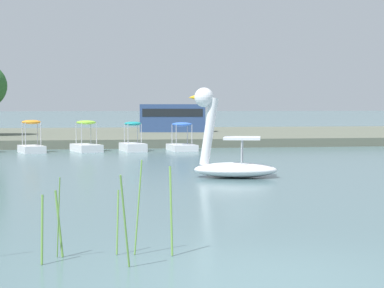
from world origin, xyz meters
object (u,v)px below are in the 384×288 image
at_px(swan_boat, 230,157).
at_px(parked_van, 173,117).
at_px(pedal_boat_lime, 86,142).
at_px(pedal_boat_orange, 32,143).
at_px(pedal_boat_teal, 133,143).
at_px(pedal_boat_blue, 182,142).

bearing_deg(swan_boat, parked_van, 86.43).
distance_m(pedal_boat_lime, parked_van, 13.57).
bearing_deg(pedal_boat_lime, pedal_boat_orange, -170.72).
distance_m(swan_boat, pedal_boat_lime, 13.88).
bearing_deg(pedal_boat_teal, pedal_boat_blue, 2.92).
bearing_deg(pedal_boat_orange, pedal_boat_teal, 4.01).
distance_m(pedal_boat_teal, pedal_boat_orange, 4.79).
height_order(pedal_boat_lime, pedal_boat_orange, pedal_boat_orange).
distance_m(pedal_boat_teal, parked_van, 12.86).
relative_size(swan_boat, pedal_boat_teal, 1.51).
bearing_deg(pedal_boat_lime, swan_boat, -72.23).
distance_m(swan_boat, pedal_boat_blue, 13.27).
bearing_deg(swan_boat, pedal_boat_teal, 98.67).
height_order(pedal_boat_teal, pedal_boat_orange, pedal_boat_orange).
distance_m(pedal_boat_blue, pedal_boat_orange, 7.21).
xyz_separation_m(pedal_boat_teal, pedal_boat_lime, (-2.23, 0.08, 0.05)).
xyz_separation_m(pedal_boat_blue, parked_van, (1.17, 12.18, 1.01)).
bearing_deg(pedal_boat_teal, parked_van, 73.74).
bearing_deg(swan_boat, pedal_boat_blue, 88.21).
xyz_separation_m(pedal_boat_lime, parked_van, (5.82, 12.22, 1.00)).
bearing_deg(pedal_boat_lime, pedal_boat_teal, -2.09).
bearing_deg(parked_van, swan_boat, -93.57).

